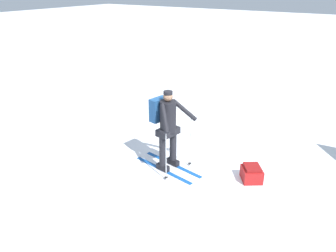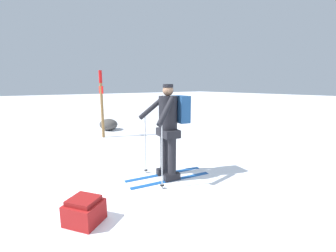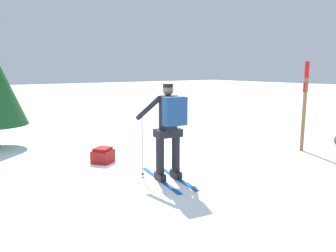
% 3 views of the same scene
% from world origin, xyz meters
% --- Properties ---
extents(ground_plane, '(80.00, 80.00, 0.00)m').
position_xyz_m(ground_plane, '(0.00, 0.00, 0.00)').
color(ground_plane, white).
extents(skier, '(0.96, 1.62, 1.74)m').
position_xyz_m(skier, '(-0.36, 0.77, 1.02)').
color(skier, '#144C9E').
rests_on(skier, ground_plane).
extents(dropped_backpack, '(0.55, 0.55, 0.33)m').
position_xyz_m(dropped_backpack, '(0.15, -0.95, 0.16)').
color(dropped_backpack, maroon).
rests_on(dropped_backpack, ground_plane).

